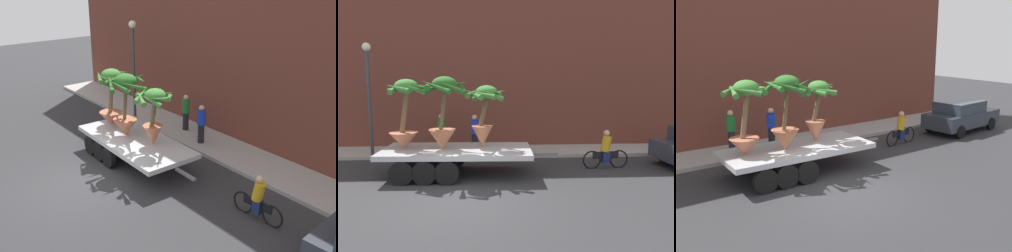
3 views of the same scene
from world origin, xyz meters
TOP-DOWN VIEW (x-y plane):
  - ground_plane at (0.00, 0.00)m, footprint 60.00×60.00m
  - sidewalk at (0.00, 6.10)m, footprint 24.00×2.20m
  - building_facade at (0.00, 7.80)m, footprint 24.00×1.20m
  - flatbed_trailer at (-0.58, 2.59)m, footprint 6.34×2.52m
  - potted_palm_rear at (0.65, 2.78)m, footprint 1.64×1.61m
  - potted_palm_middle at (-2.14, 2.68)m, footprint 1.52×1.54m
  - potted_palm_front at (-0.77, 2.48)m, footprint 1.67×1.74m
  - cyclist at (5.37, 3.21)m, footprint 1.84×0.37m
  - pedestrian_near_gate at (0.17, 5.70)m, footprint 0.36×0.36m
  - pedestrian_far_left at (-1.39, 6.18)m, footprint 0.36×0.36m
  - street_lamp at (-4.30, 5.30)m, footprint 0.36×0.36m

SIDE VIEW (x-z plane):
  - ground_plane at x=0.00m, z-range 0.00..0.00m
  - sidewalk at x=0.00m, z-range 0.00..0.15m
  - cyclist at x=5.37m, z-range -0.10..1.44m
  - flatbed_trailer at x=-0.58m, z-range 0.27..1.25m
  - pedestrian_near_gate at x=0.17m, z-range 0.19..1.90m
  - pedestrian_far_left at x=-1.39m, z-range 0.19..1.90m
  - potted_palm_middle at x=-2.14m, z-range 1.00..3.49m
  - potted_palm_rear at x=0.65m, z-range 1.14..3.40m
  - potted_palm_front at x=-0.77m, z-range 1.02..3.60m
  - street_lamp at x=-4.30m, z-range 0.82..5.65m
  - building_facade at x=0.00m, z-range 0.00..9.81m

